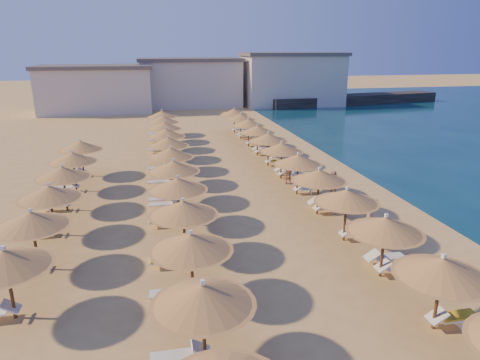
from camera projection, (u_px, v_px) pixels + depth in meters
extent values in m
plane|color=#DEB161|center=(252.00, 226.00, 22.30)|extent=(220.00, 220.00, 0.00)
cube|color=black|center=(354.00, 99.00, 69.42)|extent=(30.26, 8.68, 1.50)
cube|color=beige|center=(97.00, 91.00, 60.33)|extent=(15.00, 8.00, 6.00)
cube|color=#59514C|center=(94.00, 67.00, 59.36)|extent=(15.60, 8.48, 0.50)
cube|color=beige|center=(190.00, 84.00, 66.13)|extent=(15.00, 8.00, 6.80)
cube|color=#59514C|center=(190.00, 60.00, 65.04)|extent=(15.60, 8.48, 0.50)
cube|color=beige|center=(292.00, 81.00, 67.17)|extent=(15.00, 8.00, 7.60)
cube|color=#59514C|center=(293.00, 54.00, 65.96)|extent=(15.60, 8.48, 0.50)
cylinder|color=brown|center=(437.00, 299.00, 13.92)|extent=(0.12, 0.12, 2.21)
cone|color=#9C662D|center=(442.00, 267.00, 13.57)|extent=(2.86, 2.86, 0.63)
cone|color=#9C662D|center=(441.00, 274.00, 13.64)|extent=(3.09, 3.09, 0.12)
cube|color=white|center=(444.00, 256.00, 13.45)|extent=(0.12, 0.12, 0.14)
cylinder|color=brown|center=(382.00, 252.00, 17.15)|extent=(0.12, 0.12, 2.21)
cone|color=#9C662D|center=(385.00, 225.00, 16.80)|extent=(2.86, 2.86, 0.63)
cone|color=#9C662D|center=(385.00, 231.00, 16.87)|extent=(3.09, 3.09, 0.12)
cube|color=white|center=(386.00, 216.00, 16.68)|extent=(0.12, 0.12, 0.14)
cylinder|color=brown|center=(345.00, 219.00, 20.38)|extent=(0.12, 0.12, 2.21)
cone|color=#9C662D|center=(347.00, 196.00, 20.03)|extent=(2.86, 2.86, 0.63)
cone|color=#9C662D|center=(347.00, 201.00, 20.10)|extent=(3.09, 3.09, 0.12)
cube|color=white|center=(348.00, 188.00, 19.91)|extent=(0.12, 0.12, 0.14)
cylinder|color=brown|center=(318.00, 195.00, 23.61)|extent=(0.12, 0.12, 2.21)
cone|color=#9C662D|center=(319.00, 175.00, 23.26)|extent=(2.86, 2.86, 0.63)
cone|color=#9C662D|center=(319.00, 180.00, 23.33)|extent=(3.09, 3.09, 0.12)
cube|color=white|center=(320.00, 168.00, 23.14)|extent=(0.12, 0.12, 0.14)
cylinder|color=brown|center=(297.00, 178.00, 26.84)|extent=(0.12, 0.12, 2.21)
cone|color=#9C662D|center=(298.00, 159.00, 26.49)|extent=(2.86, 2.86, 0.63)
cone|color=#9C662D|center=(298.00, 163.00, 26.56)|extent=(3.09, 3.09, 0.12)
cube|color=white|center=(298.00, 153.00, 26.37)|extent=(0.12, 0.12, 0.14)
cylinder|color=brown|center=(281.00, 163.00, 30.07)|extent=(0.12, 0.12, 2.21)
cone|color=#9C662D|center=(282.00, 147.00, 29.72)|extent=(2.86, 2.86, 0.63)
cone|color=#9C662D|center=(282.00, 151.00, 29.79)|extent=(3.09, 3.09, 0.12)
cube|color=white|center=(282.00, 142.00, 29.60)|extent=(0.12, 0.12, 0.14)
cylinder|color=brown|center=(268.00, 152.00, 33.30)|extent=(0.12, 0.12, 2.21)
cone|color=#9C662D|center=(268.00, 137.00, 32.95)|extent=(2.86, 2.86, 0.63)
cone|color=#9C662D|center=(268.00, 141.00, 33.02)|extent=(3.09, 3.09, 0.12)
cube|color=white|center=(269.00, 132.00, 32.83)|extent=(0.12, 0.12, 0.14)
cylinder|color=brown|center=(257.00, 143.00, 36.53)|extent=(0.12, 0.12, 2.21)
cone|color=#9C662D|center=(258.00, 129.00, 36.18)|extent=(2.86, 2.86, 0.63)
cone|color=#9C662D|center=(258.00, 132.00, 36.25)|extent=(3.09, 3.09, 0.12)
cube|color=white|center=(258.00, 125.00, 36.06)|extent=(0.12, 0.12, 0.14)
cylinder|color=brown|center=(248.00, 135.00, 39.76)|extent=(0.12, 0.12, 2.21)
cone|color=#9C662D|center=(248.00, 122.00, 39.41)|extent=(2.86, 2.86, 0.63)
cone|color=#9C662D|center=(248.00, 125.00, 39.48)|extent=(3.09, 3.09, 0.12)
cube|color=white|center=(248.00, 118.00, 39.29)|extent=(0.12, 0.12, 0.14)
cylinder|color=brown|center=(241.00, 128.00, 42.99)|extent=(0.12, 0.12, 2.21)
cone|color=#9C662D|center=(241.00, 117.00, 42.64)|extent=(2.86, 2.86, 0.63)
cone|color=#9C662D|center=(241.00, 119.00, 42.71)|extent=(3.09, 3.09, 0.12)
cube|color=white|center=(241.00, 113.00, 42.52)|extent=(0.12, 0.12, 0.14)
cylinder|color=brown|center=(234.00, 123.00, 46.22)|extent=(0.12, 0.12, 2.21)
cone|color=#9C662D|center=(234.00, 112.00, 45.87)|extent=(2.86, 2.86, 0.63)
cone|color=#9C662D|center=(234.00, 114.00, 45.95)|extent=(3.09, 3.09, 0.12)
cube|color=white|center=(234.00, 108.00, 45.75)|extent=(0.12, 0.12, 0.14)
cylinder|color=brown|center=(204.00, 330.00, 12.43)|extent=(0.12, 0.12, 2.21)
cone|color=#9C662D|center=(203.00, 294.00, 12.08)|extent=(2.86, 2.86, 0.63)
cone|color=#9C662D|center=(203.00, 302.00, 12.15)|extent=(3.09, 3.09, 0.12)
cube|color=white|center=(202.00, 282.00, 11.96)|extent=(0.12, 0.12, 0.14)
cylinder|color=brown|center=(192.00, 271.00, 15.66)|extent=(0.12, 0.12, 2.21)
cone|color=#9C662D|center=(191.00, 242.00, 15.31)|extent=(2.86, 2.86, 0.63)
cone|color=#9C662D|center=(191.00, 249.00, 15.38)|extent=(3.09, 3.09, 0.12)
cube|color=white|center=(191.00, 232.00, 15.19)|extent=(0.12, 0.12, 0.14)
cylinder|color=brown|center=(184.00, 233.00, 18.89)|extent=(0.12, 0.12, 2.21)
cone|color=#9C662D|center=(183.00, 208.00, 18.54)|extent=(2.86, 2.86, 0.63)
cone|color=#9C662D|center=(184.00, 213.00, 18.61)|extent=(3.09, 3.09, 0.12)
cube|color=white|center=(183.00, 200.00, 18.42)|extent=(0.12, 0.12, 0.14)
cylinder|color=brown|center=(179.00, 205.00, 22.12)|extent=(0.12, 0.12, 2.21)
cone|color=#9C662D|center=(178.00, 184.00, 21.77)|extent=(2.86, 2.86, 0.63)
cone|color=#9C662D|center=(178.00, 189.00, 21.84)|extent=(3.09, 3.09, 0.12)
cube|color=white|center=(178.00, 177.00, 21.65)|extent=(0.12, 0.12, 0.14)
cylinder|color=brown|center=(175.00, 185.00, 25.35)|extent=(0.12, 0.12, 2.21)
cone|color=#9C662D|center=(174.00, 166.00, 25.00)|extent=(2.86, 2.86, 0.63)
cone|color=#9C662D|center=(174.00, 170.00, 25.07)|extent=(3.09, 3.09, 0.12)
cube|color=white|center=(174.00, 160.00, 24.88)|extent=(0.12, 0.12, 0.14)
cylinder|color=brown|center=(172.00, 170.00, 28.58)|extent=(0.12, 0.12, 2.21)
cone|color=#9C662D|center=(171.00, 152.00, 28.23)|extent=(2.86, 2.86, 0.63)
cone|color=#9C662D|center=(171.00, 156.00, 28.30)|extent=(3.09, 3.09, 0.12)
cube|color=white|center=(170.00, 147.00, 28.11)|extent=(0.12, 0.12, 0.14)
cylinder|color=brown|center=(169.00, 157.00, 31.81)|extent=(0.12, 0.12, 2.21)
cone|color=#9C662D|center=(168.00, 142.00, 31.46)|extent=(2.86, 2.86, 0.63)
cone|color=#9C662D|center=(168.00, 145.00, 31.53)|extent=(3.09, 3.09, 0.12)
cube|color=white|center=(168.00, 136.00, 31.34)|extent=(0.12, 0.12, 0.14)
cylinder|color=brown|center=(167.00, 147.00, 35.04)|extent=(0.12, 0.12, 2.21)
cone|color=#9C662D|center=(166.00, 133.00, 34.69)|extent=(2.86, 2.86, 0.63)
cone|color=#9C662D|center=(166.00, 136.00, 34.76)|extent=(3.09, 3.09, 0.12)
cube|color=white|center=(166.00, 128.00, 34.57)|extent=(0.12, 0.12, 0.14)
cylinder|color=brown|center=(165.00, 138.00, 38.27)|extent=(0.12, 0.12, 2.21)
cone|color=#9C662D|center=(165.00, 125.00, 37.92)|extent=(2.86, 2.86, 0.63)
cone|color=#9C662D|center=(165.00, 128.00, 37.99)|extent=(3.09, 3.09, 0.12)
cube|color=white|center=(164.00, 121.00, 37.80)|extent=(0.12, 0.12, 0.14)
cylinder|color=brown|center=(164.00, 131.00, 41.50)|extent=(0.12, 0.12, 2.21)
cone|color=#9C662D|center=(163.00, 119.00, 41.15)|extent=(2.86, 2.86, 0.63)
cone|color=#9C662D|center=(163.00, 122.00, 41.22)|extent=(3.09, 3.09, 0.12)
cube|color=white|center=(163.00, 115.00, 41.03)|extent=(0.12, 0.12, 0.14)
cylinder|color=brown|center=(163.00, 125.00, 44.73)|extent=(0.12, 0.12, 2.21)
cone|color=#9C662D|center=(162.00, 114.00, 44.38)|extent=(2.86, 2.86, 0.63)
cone|color=#9C662D|center=(162.00, 116.00, 44.46)|extent=(3.09, 3.09, 0.12)
cube|color=white|center=(162.00, 110.00, 44.26)|extent=(0.12, 0.12, 0.14)
cylinder|color=brown|center=(11.00, 290.00, 14.46)|extent=(0.12, 0.12, 2.21)
cone|color=#9C662D|center=(5.00, 259.00, 14.11)|extent=(2.86, 2.86, 0.63)
cone|color=#9C662D|center=(6.00, 266.00, 14.19)|extent=(3.09, 3.09, 0.12)
cube|color=white|center=(3.00, 248.00, 13.99)|extent=(0.12, 0.12, 0.14)
cylinder|color=brown|center=(36.00, 245.00, 17.69)|extent=(0.12, 0.12, 2.21)
cone|color=#9C662D|center=(31.00, 219.00, 17.34)|extent=(2.86, 2.86, 0.63)
cone|color=#9C662D|center=(32.00, 225.00, 17.42)|extent=(3.09, 3.09, 0.12)
cube|color=white|center=(30.00, 210.00, 17.22)|extent=(0.12, 0.12, 0.14)
cylinder|color=brown|center=(53.00, 215.00, 20.92)|extent=(0.12, 0.12, 2.21)
cone|color=#9C662D|center=(49.00, 192.00, 20.57)|extent=(2.86, 2.86, 0.63)
cone|color=#9C662D|center=(50.00, 197.00, 20.65)|extent=(3.09, 3.09, 0.12)
cube|color=white|center=(48.00, 184.00, 20.45)|extent=(0.12, 0.12, 0.14)
cylinder|color=brown|center=(65.00, 192.00, 24.15)|extent=(0.12, 0.12, 2.21)
cone|color=#9C662D|center=(63.00, 172.00, 23.80)|extent=(2.86, 2.86, 0.63)
cone|color=#9C662D|center=(63.00, 177.00, 23.88)|extent=(3.09, 3.09, 0.12)
cube|color=white|center=(62.00, 166.00, 23.68)|extent=(0.12, 0.12, 0.14)
cylinder|color=brown|center=(75.00, 175.00, 27.38)|extent=(0.12, 0.12, 2.21)
cone|color=#9C662D|center=(73.00, 157.00, 27.03)|extent=(2.86, 2.86, 0.63)
cone|color=#9C662D|center=(73.00, 161.00, 27.11)|extent=(3.09, 3.09, 0.12)
cube|color=white|center=(72.00, 151.00, 26.91)|extent=(0.12, 0.12, 0.14)
cylinder|color=brown|center=(82.00, 161.00, 30.61)|extent=(0.12, 0.12, 2.21)
cone|color=#9C662D|center=(81.00, 145.00, 30.26)|extent=(2.86, 2.86, 0.63)
cone|color=#9C662D|center=(81.00, 149.00, 30.34)|extent=(3.09, 3.09, 0.12)
cube|color=white|center=(80.00, 140.00, 30.14)|extent=(0.12, 0.12, 0.14)
cube|color=white|center=(458.00, 317.00, 14.33)|extent=(1.38, 0.55, 0.06)
cube|color=white|center=(457.00, 321.00, 14.37)|extent=(0.06, 0.49, 0.32)
cube|color=white|center=(437.00, 316.00, 14.13)|extent=(0.58, 0.55, 0.40)
cube|color=yellow|center=(458.00, 315.00, 14.31)|extent=(1.32, 0.50, 0.05)
cube|color=white|center=(174.00, 356.00, 12.49)|extent=(1.38, 0.55, 0.06)
cube|color=white|center=(201.00, 349.00, 12.60)|extent=(0.58, 0.55, 0.40)
cube|color=white|center=(401.00, 267.00, 17.56)|extent=(1.38, 0.55, 0.06)
cube|color=white|center=(400.00, 270.00, 17.60)|extent=(0.06, 0.49, 0.32)
cube|color=white|center=(383.00, 266.00, 17.36)|extent=(0.58, 0.55, 0.40)
cube|color=white|center=(389.00, 257.00, 18.40)|extent=(1.38, 0.55, 0.06)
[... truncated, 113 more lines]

